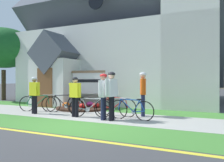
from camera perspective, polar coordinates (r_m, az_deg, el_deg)
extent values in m
plane|color=#3D3D3F|center=(10.98, 3.36, -7.39)|extent=(140.00, 140.00, 0.00)
cube|color=#A8A59E|center=(10.28, -12.30, -7.89)|extent=(32.00, 2.52, 0.01)
cube|color=#427F33|center=(8.67, -21.33, -9.46)|extent=(32.00, 1.88, 0.01)
cube|color=#427F33|center=(12.03, -6.04, -6.70)|extent=(24.00, 1.75, 0.01)
cube|color=silver|center=(17.50, 4.50, 3.12)|extent=(12.41, 10.54, 4.66)
cube|color=#4C515B|center=(18.14, 4.51, 15.80)|extent=(12.91, 10.73, 10.73)
cube|color=silver|center=(13.04, 19.30, 17.75)|extent=(2.61, 2.61, 10.77)
cube|color=silver|center=(13.30, -14.12, -0.44)|extent=(2.40, 1.60, 2.60)
cube|color=#4C515B|center=(13.38, -14.13, 6.65)|extent=(2.40, 1.80, 2.40)
cube|color=brown|center=(12.68, -16.47, -1.60)|extent=(1.00, 0.06, 2.10)
cube|color=black|center=(15.29, -18.40, 2.65)|extent=(0.76, 0.06, 1.90)
cone|color=black|center=(15.35, -18.41, 6.20)|extent=(0.80, 0.06, 0.80)
cylinder|color=black|center=(13.39, -4.06, 19.25)|extent=(0.90, 0.06, 0.90)
cube|color=#7F6047|center=(12.47, -9.12, -4.76)|extent=(0.12, 0.12, 0.74)
cube|color=#7F6047|center=(11.73, -2.73, -5.08)|extent=(0.12, 0.12, 0.74)
cube|color=white|center=(12.03, -6.03, -0.57)|extent=(1.83, 0.16, 1.09)
cube|color=#7F6047|center=(12.04, -6.03, 2.31)|extent=(1.95, 0.21, 0.12)
cube|color=black|center=(11.99, -6.13, 0.05)|extent=(1.46, 0.07, 0.16)
cylinder|color=#382319|center=(11.72, -7.23, -6.66)|extent=(2.69, 2.69, 0.10)
ellipsoid|color=red|center=(11.28, -4.04, -6.06)|extent=(0.36, 0.36, 0.24)
ellipsoid|color=#CC338C|center=(11.95, -5.55, -5.70)|extent=(0.36, 0.36, 0.24)
ellipsoid|color=red|center=(12.11, -8.79, -5.62)|extent=(0.36, 0.36, 0.24)
ellipsoid|color=orange|center=(11.78, -11.42, -5.79)|extent=(0.36, 0.36, 0.24)
ellipsoid|color=red|center=(11.16, -7.26, -6.13)|extent=(0.36, 0.36, 0.24)
torus|color=black|center=(9.32, -8.65, -6.69)|extent=(0.70, 0.19, 0.71)
torus|color=black|center=(8.98, -2.29, -6.95)|extent=(0.70, 0.19, 0.71)
cylinder|color=#B7B7BC|center=(9.06, -4.50, -5.84)|extent=(0.57, 0.16, 0.46)
cylinder|color=#B7B7BC|center=(9.08, -5.21, -4.42)|extent=(0.78, 0.20, 0.05)
cylinder|color=#B7B7BC|center=(9.19, -6.85, -5.71)|extent=(0.27, 0.09, 0.46)
cylinder|color=#B7B7BC|center=(9.24, -7.41, -6.90)|extent=(0.43, 0.13, 0.09)
cylinder|color=#B7B7BC|center=(9.26, -8.10, -5.51)|extent=(0.23, 0.08, 0.41)
cylinder|color=#B7B7BC|center=(8.97, -2.55, -5.75)|extent=(0.13, 0.06, 0.39)
ellipsoid|color=black|center=(9.21, -7.54, -4.12)|extent=(0.25, 0.13, 0.05)
cylinder|color=silver|center=(8.96, -2.82, -4.41)|extent=(0.44, 0.12, 0.03)
cylinder|color=silver|center=(9.18, -6.16, -7.12)|extent=(0.18, 0.06, 0.18)
torus|color=black|center=(9.50, -2.12, -6.42)|extent=(0.75, 0.06, 0.75)
torus|color=black|center=(9.03, 3.88, -6.77)|extent=(0.75, 0.06, 0.75)
cylinder|color=#A51E19|center=(9.16, 1.77, -5.67)|extent=(0.58, 0.05, 0.45)
cylinder|color=#A51E19|center=(9.19, 1.10, -4.17)|extent=(0.80, 0.06, 0.08)
cylinder|color=#A51E19|center=(9.34, -0.45, -5.41)|extent=(0.27, 0.04, 0.49)
cylinder|color=#A51E19|center=(9.40, -0.97, -6.65)|extent=(0.44, 0.05, 0.09)
cylinder|color=#A51E19|center=(9.43, -1.61, -5.18)|extent=(0.23, 0.04, 0.43)
cylinder|color=#A51E19|center=(9.03, 3.63, -5.59)|extent=(0.12, 0.04, 0.38)
ellipsoid|color=black|center=(9.37, -1.09, -3.75)|extent=(0.24, 0.09, 0.05)
cylinder|color=silver|center=(9.02, 3.38, -4.27)|extent=(0.44, 0.04, 0.03)
cylinder|color=silver|center=(9.31, 0.20, -6.89)|extent=(0.18, 0.03, 0.18)
torus|color=black|center=(8.29, 8.10, -7.48)|extent=(0.73, 0.07, 0.73)
torus|color=black|center=(8.70, 1.65, -7.11)|extent=(0.73, 0.07, 0.73)
cylinder|color=#194CA5|center=(8.53, 3.77, -6.08)|extent=(0.56, 0.06, 0.48)
cylinder|color=#194CA5|center=(8.46, 4.48, -4.66)|extent=(0.77, 0.07, 0.05)
cylinder|color=#194CA5|center=(8.38, 6.17, -6.26)|extent=(0.26, 0.05, 0.45)
cylinder|color=#194CA5|center=(8.37, 6.76, -7.58)|extent=(0.42, 0.06, 0.09)
cylinder|color=#194CA5|center=(8.30, 7.50, -6.14)|extent=(0.22, 0.05, 0.40)
cylinder|color=#194CA5|center=(8.65, 1.90, -5.81)|extent=(0.12, 0.04, 0.41)
ellipsoid|color=black|center=(8.31, 6.90, -4.61)|extent=(0.24, 0.09, 0.05)
cylinder|color=silver|center=(8.62, 2.14, -4.38)|extent=(0.44, 0.05, 0.03)
cylinder|color=silver|center=(8.45, 5.45, -7.69)|extent=(0.18, 0.03, 0.18)
torus|color=black|center=(10.19, -9.24, -5.95)|extent=(0.75, 0.17, 0.75)
torus|color=black|center=(10.67, -14.50, -5.68)|extent=(0.75, 0.17, 0.75)
cylinder|color=black|center=(10.48, -12.77, -4.81)|extent=(0.58, 0.14, 0.49)
cylinder|color=black|center=(10.41, -12.19, -3.49)|extent=(0.79, 0.18, 0.06)
cylinder|color=black|center=(10.31, -10.82, -4.82)|extent=(0.27, 0.08, 0.51)
cylinder|color=black|center=(10.29, -10.33, -6.05)|extent=(0.43, 0.11, 0.09)
cylinder|color=black|center=(10.21, -9.73, -4.71)|extent=(0.23, 0.08, 0.45)
cylinder|color=black|center=(10.63, -14.30, -4.59)|extent=(0.13, 0.06, 0.42)
ellipsoid|color=black|center=(10.23, -10.22, -3.31)|extent=(0.25, 0.12, 0.05)
cylinder|color=silver|center=(10.60, -14.10, -3.39)|extent=(0.44, 0.11, 0.03)
cylinder|color=silver|center=(10.38, -11.40, -6.14)|extent=(0.18, 0.05, 0.18)
torus|color=black|center=(11.42, -20.52, -5.38)|extent=(0.68, 0.31, 0.72)
torus|color=black|center=(11.05, -15.45, -5.57)|extent=(0.68, 0.31, 0.72)
cylinder|color=#19723F|center=(11.15, -17.21, -4.62)|extent=(0.54, 0.25, 0.48)
cylinder|color=#19723F|center=(11.17, -17.78, -3.54)|extent=(0.74, 0.34, 0.07)
cylinder|color=#19723F|center=(11.28, -19.09, -4.65)|extent=(0.26, 0.14, 0.43)
cylinder|color=#19723F|center=(11.34, -19.53, -5.55)|extent=(0.41, 0.20, 0.09)
cylinder|color=#19723F|center=(11.36, -20.08, -4.49)|extent=(0.22, 0.12, 0.38)
cylinder|color=#19723F|center=(11.04, -15.66, -4.53)|extent=(0.12, 0.08, 0.41)
ellipsoid|color=black|center=(11.31, -19.64, -3.43)|extent=(0.25, 0.17, 0.05)
cylinder|color=silver|center=(11.04, -15.87, -3.39)|extent=(0.42, 0.20, 0.03)
cylinder|color=silver|center=(11.26, -18.53, -5.72)|extent=(0.17, 0.09, 0.18)
cylinder|color=#191E38|center=(8.31, -2.32, -6.95)|extent=(0.15, 0.15, 0.84)
cylinder|color=#191E38|center=(8.45, -1.99, -6.83)|extent=(0.15, 0.15, 0.84)
cube|color=silver|center=(8.32, -2.15, -1.92)|extent=(0.27, 0.50, 0.61)
sphere|color=#936B51|center=(8.32, -2.15, 0.93)|extent=(0.22, 0.22, 0.22)
ellipsoid|color=red|center=(8.32, -2.15, 1.34)|extent=(0.30, 0.26, 0.15)
cylinder|color=silver|center=(8.07, -3.09, -1.78)|extent=(0.09, 0.10, 0.55)
cylinder|color=silver|center=(8.58, -1.27, -1.65)|extent=(0.09, 0.10, 0.55)
cylinder|color=black|center=(9.07, -8.82, -6.54)|extent=(0.15, 0.15, 0.78)
cylinder|color=black|center=(9.18, -9.57, -6.46)|extent=(0.15, 0.15, 0.78)
cube|color=yellow|center=(9.07, -9.20, -2.27)|extent=(0.46, 0.26, 0.57)
sphere|color=tan|center=(9.06, -9.20, 0.16)|extent=(0.20, 0.20, 0.20)
ellipsoid|color=black|center=(9.06, -9.20, 0.51)|extent=(0.25, 0.28, 0.14)
cylinder|color=yellow|center=(8.86, -8.11, -2.15)|extent=(0.09, 0.09, 0.51)
cylinder|color=yellow|center=(9.28, -10.24, -2.04)|extent=(0.09, 0.23, 0.52)
cylinder|color=black|center=(8.15, -0.32, -6.99)|extent=(0.15, 0.15, 0.87)
cylinder|color=black|center=(8.24, 0.08, -6.91)|extent=(0.15, 0.15, 0.87)
cube|color=silver|center=(8.14, -0.12, -1.70)|extent=(0.25, 0.51, 0.63)
sphere|color=tan|center=(8.13, -0.12, 1.33)|extent=(0.22, 0.22, 0.22)
ellipsoid|color=black|center=(8.13, -0.12, 1.76)|extent=(0.31, 0.27, 0.16)
cylinder|color=silver|center=(7.91, -1.49, -1.52)|extent=(0.09, 0.10, 0.57)
cylinder|color=silver|center=(8.37, 1.18, -1.42)|extent=(0.09, 0.17, 0.58)
cylinder|color=black|center=(10.37, -18.59, -5.66)|extent=(0.15, 0.15, 0.79)
cylinder|color=black|center=(10.47, -19.03, -5.61)|extent=(0.15, 0.15, 0.79)
cube|color=yellow|center=(10.37, -18.82, -1.88)|extent=(0.46, 0.25, 0.58)
sphere|color=#936B51|center=(10.36, -18.83, 0.28)|extent=(0.20, 0.20, 0.20)
ellipsoid|color=silver|center=(10.36, -18.83, 0.59)|extent=(0.24, 0.28, 0.14)
cylinder|color=yellow|center=(10.13, -18.01, -1.76)|extent=(0.09, 0.22, 0.52)
cylinder|color=yellow|center=(10.60, -19.60, -1.67)|extent=(0.09, 0.20, 0.53)
cylinder|color=#191E38|center=(9.20, 7.77, -6.13)|extent=(0.15, 0.15, 0.88)
cylinder|color=#191E38|center=(9.37, 7.70, -6.02)|extent=(0.15, 0.15, 0.88)
cube|color=#E55914|center=(9.23, 7.74, -1.39)|extent=(0.37, 0.53, 0.64)
sphere|color=tan|center=(9.23, 7.74, 1.30)|extent=(0.23, 0.23, 0.23)
ellipsoid|color=silver|center=(9.23, 7.74, 1.69)|extent=(0.35, 0.33, 0.16)
cylinder|color=#E55914|center=(8.93, 7.61, -1.24)|extent=(0.09, 0.15, 0.58)
cylinder|color=#E55914|center=(9.53, 7.86, -1.14)|extent=(0.09, 0.14, 0.58)
cylinder|color=#3D2D1E|center=(18.29, -25.45, -0.90)|extent=(0.30, 0.30, 2.19)
ellipsoid|color=#195623|center=(18.43, -25.47, 7.44)|extent=(4.50, 4.50, 2.87)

